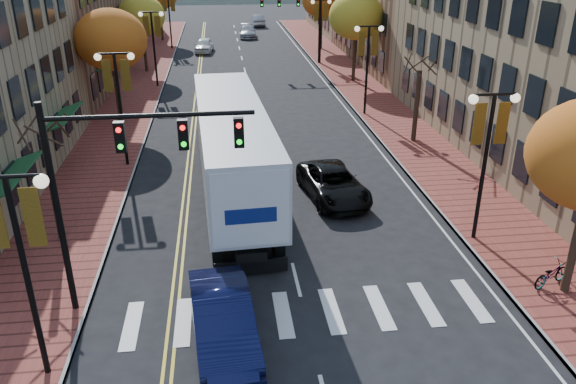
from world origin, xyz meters
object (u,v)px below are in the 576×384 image
object	(u,v)px
black_suv	(333,184)
bicycle	(551,274)
navy_sedan	(223,320)
semi_truck	(230,137)

from	to	relation	value
black_suv	bicycle	xyz separation A→B (m)	(5.99, -8.36, -0.14)
navy_sedan	bicycle	world-z (taller)	navy_sedan
navy_sedan	black_suv	xyz separation A→B (m)	(5.28, 9.91, -0.10)
bicycle	semi_truck	bearing A→B (deg)	22.69
navy_sedan	semi_truck	bearing A→B (deg)	81.34
semi_truck	black_suv	distance (m)	5.36
navy_sedan	black_suv	world-z (taller)	navy_sedan
semi_truck	navy_sedan	size ratio (longest dim) A/B	3.56
navy_sedan	bicycle	bearing A→B (deg)	2.08
semi_truck	black_suv	size ratio (longest dim) A/B	3.39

